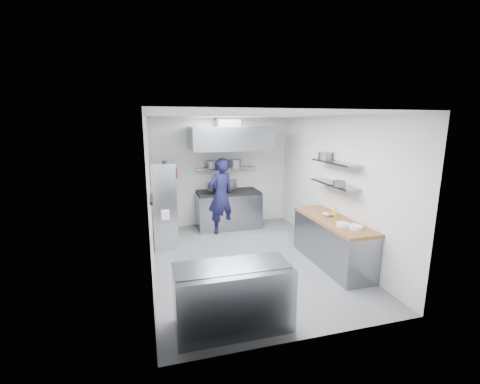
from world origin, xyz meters
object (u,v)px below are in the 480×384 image
object	(u,v)px
display_case	(233,297)
chef	(221,196)
gas_range	(228,210)
wire_rack	(164,204)

from	to	relation	value
display_case	chef	bearing A→B (deg)	80.15
gas_range	display_case	size ratio (longest dim) A/B	1.07
chef	display_case	size ratio (longest dim) A/B	1.23
gas_range	wire_rack	size ratio (longest dim) A/B	0.86
gas_range	display_case	world-z (taller)	gas_range
chef	wire_rack	distance (m)	1.43
gas_range	display_case	xyz separation A→B (m)	(-0.92, -4.10, -0.03)
display_case	wire_rack	bearing A→B (deg)	102.15
gas_range	display_case	distance (m)	4.20
gas_range	wire_rack	world-z (taller)	wire_rack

